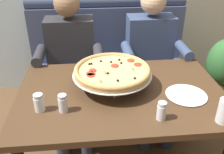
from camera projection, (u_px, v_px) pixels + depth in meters
booth_bench at (109, 74)px, 2.51m from camera, size 1.55×0.78×1.13m
dining_table at (121, 103)px, 1.61m from camera, size 1.29×0.85×0.76m
diner_left at (71, 58)px, 2.10m from camera, size 0.54×0.64×1.27m
diner_right at (152, 55)px, 2.16m from camera, size 0.54×0.64×1.27m
pizza at (112, 71)px, 1.56m from camera, size 0.50×0.50×0.15m
shaker_oregano at (39, 104)px, 1.37m from camera, size 0.06×0.06×0.10m
shaker_parmesan at (161, 112)px, 1.31m from camera, size 0.05×0.05×0.10m
shaker_pepper_flakes at (63, 104)px, 1.37m from camera, size 0.05×0.05×0.11m
plate_near_left at (186, 94)px, 1.52m from camera, size 0.25×0.25×0.02m
patio_chair at (25, 26)px, 3.47m from camera, size 0.43×0.43×0.86m
potted_plant at (223, 67)px, 2.66m from camera, size 0.36×0.36×0.70m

